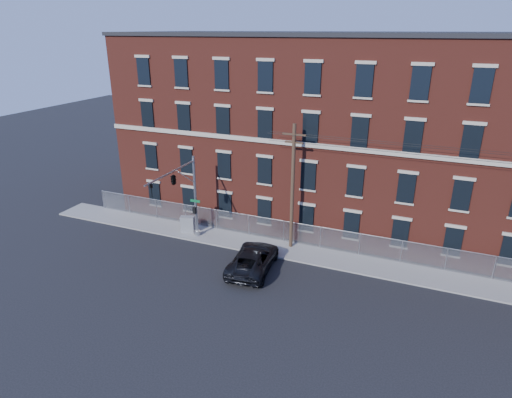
{
  "coord_description": "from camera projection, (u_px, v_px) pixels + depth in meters",
  "views": [
    {
      "loc": [
        11.44,
        -24.61,
        16.59
      ],
      "look_at": [
        -0.38,
        4.0,
        4.45
      ],
      "focal_mm": 30.64,
      "sensor_mm": 36.0,
      "label": 1
    }
  ],
  "objects": [
    {
      "name": "pickup_truck",
      "position": [
        253.0,
        259.0,
        31.96
      ],
      "size": [
        3.36,
        6.27,
        1.67
      ],
      "primitive_type": "imported",
      "rotation": [
        0.0,
        0.0,
        3.24
      ],
      "color": "black",
      "rests_on": "ground"
    },
    {
      "name": "utility_cabinet",
      "position": [
        188.0,
        224.0,
        37.55
      ],
      "size": [
        1.27,
        0.86,
        1.45
      ],
      "primitive_type": "cube",
      "rotation": [
        0.0,
        0.0,
        0.26
      ],
      "color": "slate",
      "rests_on": "sidewalk"
    },
    {
      "name": "utility_pole_near",
      "position": [
        293.0,
        186.0,
        33.45
      ],
      "size": [
        1.8,
        0.28,
        10.0
      ],
      "color": "#412F20",
      "rests_on": "ground"
    },
    {
      "name": "traffic_signal_mast",
      "position": [
        179.0,
        185.0,
        33.34
      ],
      "size": [
        0.9,
        6.75,
        7.0
      ],
      "color": "#9EA0A5",
      "rests_on": "ground"
    },
    {
      "name": "sidewalk",
      "position": [
        421.0,
        275.0,
        31.31
      ],
      "size": [
        65.0,
        3.0,
        0.12
      ],
      "primitive_type": "cube",
      "color": "gray",
      "rests_on": "ground"
    },
    {
      "name": "chain_link_fence",
      "position": [
        423.0,
        255.0,
        32.06
      ],
      "size": [
        59.06,
        0.06,
        1.85
      ],
      "color": "#A5A8AD",
      "rests_on": "ground"
    },
    {
      "name": "ground",
      "position": [
        240.0,
        276.0,
        31.29
      ],
      "size": [
        140.0,
        140.0,
        0.0
      ],
      "primitive_type": "plane",
      "color": "black",
      "rests_on": "ground"
    },
    {
      "name": "mill_building",
      "position": [
        440.0,
        138.0,
        36.04
      ],
      "size": [
        55.3,
        14.32,
        16.3
      ],
      "color": "maroon",
      "rests_on": "ground"
    }
  ]
}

